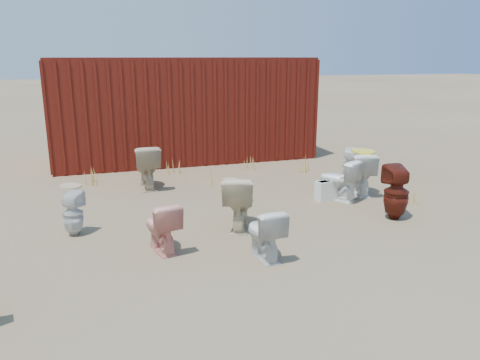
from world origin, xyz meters
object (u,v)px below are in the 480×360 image
object	(u,v)px
shipping_container	(182,108)
toilet_back_a	(73,214)
toilet_back_beige_left	(147,167)
loose_tank	(329,190)
toilet_front_pink	(161,226)
toilet_front_maroon	(396,193)
toilet_front_e	(338,180)
toilet_back_beige_right	(239,201)
toilet_back_yellowlid	(361,173)
toilet_front_c	(264,233)
toilet_back_e	(350,165)

from	to	relation	value
shipping_container	toilet_back_a	distance (m)	5.46
shipping_container	toilet_back_beige_left	distance (m)	3.01
toilet_back_beige_left	loose_tank	world-z (taller)	toilet_back_beige_left
toilet_back_a	toilet_back_beige_left	distance (m)	2.50
toilet_front_pink	loose_tank	world-z (taller)	toilet_front_pink
toilet_front_maroon	toilet_front_e	bearing A→B (deg)	-65.33
toilet_back_beige_left	toilet_back_beige_right	world-z (taller)	toilet_back_beige_left
shipping_container	toilet_front_pink	bearing A→B (deg)	-103.84
toilet_front_e	toilet_back_beige_left	world-z (taller)	toilet_back_beige_left
toilet_front_pink	toilet_back_yellowlid	size ratio (longest dim) A/B	0.85
toilet_front_c	toilet_back_beige_right	bearing A→B (deg)	-95.99
toilet_front_c	shipping_container	bearing A→B (deg)	-96.76
toilet_front_pink	toilet_back_beige_left	xyz separation A→B (m)	(0.19, 3.06, 0.09)
toilet_back_e	toilet_back_yellowlid	bearing A→B (deg)	114.92
loose_tank	toilet_front_pink	bearing A→B (deg)	-167.66
toilet_back_yellowlid	shipping_container	bearing A→B (deg)	-39.62
toilet_back_a	toilet_back_yellowlid	xyz separation A→B (m)	(4.92, 0.57, 0.07)
toilet_front_pink	loose_tank	distance (m)	3.36
toilet_back_e	toilet_front_e	bearing A→B (deg)	93.06
shipping_container	toilet_back_beige_left	xyz separation A→B (m)	(-1.22, -2.63, -0.79)
toilet_front_c	loose_tank	size ratio (longest dim) A/B	1.30
toilet_front_c	toilet_back_beige_left	xyz separation A→B (m)	(-0.98, 3.67, 0.09)
shipping_container	toilet_back_beige_left	world-z (taller)	shipping_container
toilet_front_pink	toilet_back_beige_left	size ratio (longest dim) A/B	0.80
toilet_front_e	toilet_back_a	distance (m)	4.35
shipping_container	toilet_back_a	bearing A→B (deg)	-117.54
shipping_container	toilet_front_pink	world-z (taller)	shipping_container
toilet_front_pink	toilet_front_c	bearing A→B (deg)	140.42
toilet_back_yellowlid	toilet_back_e	size ratio (longest dim) A/B	1.15
toilet_front_c	toilet_front_e	world-z (taller)	toilet_front_e
toilet_back_yellowlid	toilet_back_beige_right	bearing A→B (deg)	41.05
toilet_front_e	toilet_back_e	world-z (taller)	toilet_front_e
toilet_front_maroon	toilet_back_a	xyz separation A→B (m)	(-4.68, 0.78, -0.10)
toilet_front_pink	toilet_back_e	size ratio (longest dim) A/B	0.98
toilet_back_beige_right	toilet_back_e	distance (m)	3.42
shipping_container	toilet_front_e	bearing A→B (deg)	-67.40
toilet_front_maroon	loose_tank	xyz separation A→B (m)	(-0.50, 1.18, -0.24)
shipping_container	toilet_front_pink	size ratio (longest dim) A/B	9.09
toilet_front_maroon	toilet_back_beige_right	bearing A→B (deg)	-0.81
shipping_container	loose_tank	size ratio (longest dim) A/B	12.00
toilet_front_maroon	toilet_back_a	world-z (taller)	toilet_front_maroon
toilet_front_e	loose_tank	distance (m)	0.24
toilet_front_pink	toilet_back_e	world-z (taller)	toilet_back_e
toilet_back_a	toilet_back_yellowlid	bearing A→B (deg)	-144.43
toilet_back_beige_left	toilet_back_e	distance (m)	3.97
shipping_container	toilet_front_e	world-z (taller)	shipping_container
toilet_front_e	toilet_back_yellowlid	xyz separation A→B (m)	(0.59, 0.21, 0.03)
toilet_front_pink	toilet_back_e	bearing A→B (deg)	-162.52
toilet_front_maroon	loose_tank	size ratio (longest dim) A/B	1.67
toilet_front_pink	toilet_front_e	world-z (taller)	toilet_front_e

